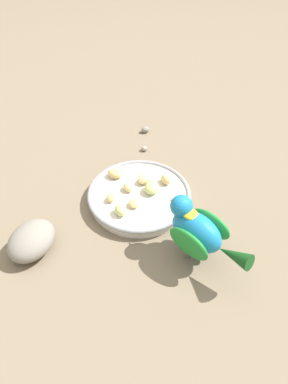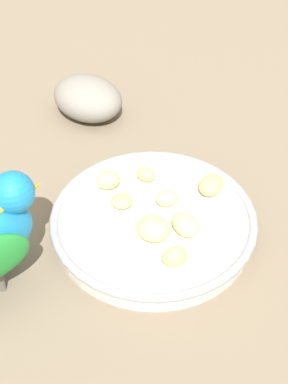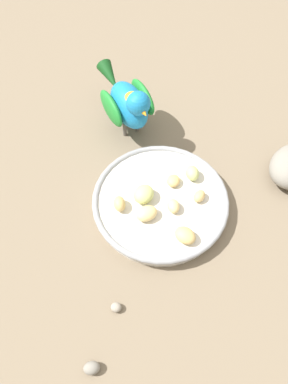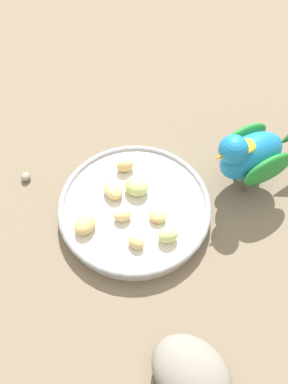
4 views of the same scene
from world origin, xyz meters
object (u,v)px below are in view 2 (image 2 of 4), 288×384
object	(u,v)px
apple_piece_0	(210,184)
apple_piece_6	(146,174)
feeding_bowl	(153,223)
apple_piece_5	(108,180)
apple_piece_7	(175,257)
apple_piece_1	(122,201)
rock_large	(88,98)
apple_piece_4	(167,198)
apple_piece_3	(154,228)
apple_piece_2	(186,225)

from	to	relation	value
apple_piece_0	apple_piece_6	world-z (taller)	apple_piece_0
feeding_bowl	apple_piece_5	bearing A→B (deg)	-91.11
feeding_bowl	apple_piece_7	distance (m)	0.07
feeding_bowl	apple_piece_1	distance (m)	0.04
apple_piece_6	apple_piece_5	bearing A→B (deg)	-29.93
feeding_bowl	rock_large	size ratio (longest dim) A/B	2.21
apple_piece_4	rock_large	distance (m)	0.24
apple_piece_1	apple_piece_4	xyz separation A→B (m)	(-0.04, 0.04, 0.00)
feeding_bowl	apple_piece_1	xyz separation A→B (m)	(0.01, -0.04, 0.02)
apple_piece_1	apple_piece_3	size ratio (longest dim) A/B	0.68
apple_piece_3	apple_piece_4	distance (m)	0.05
apple_piece_1	apple_piece_2	distance (m)	0.08
apple_piece_5	apple_piece_6	xyz separation A→B (m)	(-0.04, 0.02, -0.00)
apple_piece_1	apple_piece_7	bearing A→B (deg)	76.68
apple_piece_1	apple_piece_7	size ratio (longest dim) A/B	0.91
apple_piece_1	apple_piece_6	size ratio (longest dim) A/B	1.02
apple_piece_6	apple_piece_3	bearing A→B (deg)	48.24
apple_piece_0	apple_piece_3	bearing A→B (deg)	0.83
apple_piece_7	rock_large	distance (m)	0.33
apple_piece_2	apple_piece_0	bearing A→B (deg)	-162.44
apple_piece_1	apple_piece_6	xyz separation A→B (m)	(-0.05, -0.01, 0.00)
apple_piece_2	apple_piece_6	distance (m)	0.10
apple_piece_0	apple_piece_1	xyz separation A→B (m)	(0.09, -0.06, -0.00)
apple_piece_0	apple_piece_4	world-z (taller)	apple_piece_0
feeding_bowl	apple_piece_7	xyz separation A→B (m)	(0.03, 0.06, 0.02)
apple_piece_0	apple_piece_5	world-z (taller)	apple_piece_5
apple_piece_2	rock_large	size ratio (longest dim) A/B	0.34
apple_piece_4	apple_piece_6	world-z (taller)	apple_piece_4
apple_piece_0	apple_piece_5	distance (m)	0.12
apple_piece_0	apple_piece_1	world-z (taller)	apple_piece_0
feeding_bowl	apple_piece_7	size ratio (longest dim) A/B	8.39
feeding_bowl	apple_piece_2	world-z (taller)	apple_piece_2
apple_piece_1	apple_piece_4	world-z (taller)	apple_piece_4
apple_piece_3	apple_piece_7	bearing A→B (deg)	71.58
apple_piece_4	apple_piece_0	bearing A→B (deg)	157.74
apple_piece_1	apple_piece_5	xyz separation A→B (m)	(-0.01, -0.03, 0.00)
apple_piece_1	apple_piece_3	bearing A→B (deg)	80.56
apple_piece_0	apple_piece_2	distance (m)	0.07
apple_piece_4	rock_large	world-z (taller)	rock_large
apple_piece_0	apple_piece_7	distance (m)	0.12
apple_piece_5	apple_piece_0	bearing A→B (deg)	130.24
apple_piece_1	apple_piece_2	bearing A→B (deg)	103.60
apple_piece_2	feeding_bowl	bearing A→B (deg)	-77.56
apple_piece_3	apple_piece_5	world-z (taller)	apple_piece_3
apple_piece_5	apple_piece_2	bearing A→B (deg)	93.65
apple_piece_7	rock_large	size ratio (longest dim) A/B	0.26
apple_piece_3	apple_piece_2	bearing A→B (deg)	144.32
apple_piece_0	apple_piece_6	distance (m)	0.08
apple_piece_7	apple_piece_3	bearing A→B (deg)	-108.42
apple_piece_6	rock_large	xyz separation A→B (m)	(-0.07, -0.18, -0.00)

